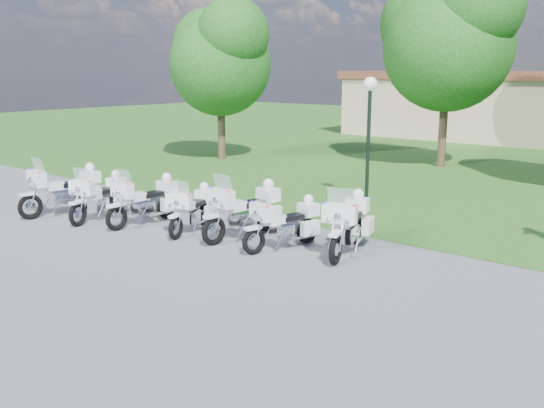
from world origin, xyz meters
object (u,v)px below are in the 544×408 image
Objects in this scene: motorcycle_5 at (286,222)px; lamp_post at (369,108)px; motorcycle_4 at (246,209)px; motorcycle_1 at (101,196)px; motorcycle_3 at (193,208)px; motorcycle_2 at (146,199)px; motorcycle_0 at (66,189)px; motorcycle_6 at (349,223)px.

lamp_post reaches higher than motorcycle_5.
motorcycle_4 is 0.64× the size of lamp_post.
motorcycle_4 is (4.53, 1.19, 0.06)m from motorcycle_1.
motorcycle_1 is 1.09× the size of motorcycle_3.
motorcycle_4 is at bearing -166.19° from motorcycle_2.
motorcycle_0 reaches higher than motorcycle_3.
motorcycle_6 reaches higher than motorcycle_2.
motorcycle_2 is 1.15× the size of motorcycle_3.
lamp_post is (4.88, 6.57, 2.36)m from motorcycle_1.
motorcycle_0 reaches higher than motorcycle_5.
motorcycle_1 is 7.47m from motorcycle_6.
motorcycle_1 is 6.01m from motorcycle_5.
motorcycle_4 is 1.17× the size of motorcycle_5.
motorcycle_5 is at bearing -179.74° from motorcycle_4.
lamp_post is (-2.39, 4.84, 2.32)m from motorcycle_6.
motorcycle_1 is at bearing 20.35° from motorcycle_4.
motorcycle_0 is 9.53m from lamp_post.
motorcycle_2 is 3.15m from motorcycle_4.
motorcycle_4 reaches higher than motorcycle_2.
motorcycle_2 is 1.10× the size of motorcycle_5.
motorcycle_0 reaches higher than motorcycle_2.
motorcycle_0 is 1.38m from motorcycle_1.
motorcycle_5 is (5.92, 1.06, -0.04)m from motorcycle_1.
motorcycle_4 reaches higher than motorcycle_3.
motorcycle_4 is at bearing -93.81° from lamp_post.
motorcycle_3 is (3.04, 0.73, -0.05)m from motorcycle_1.
motorcycle_4 is at bearing 178.77° from motorcycle_1.
motorcycle_6 is 5.87m from lamp_post.
lamp_post is (3.43, 6.10, 2.34)m from motorcycle_2.
motorcycle_6 is at bearing 177.38° from motorcycle_1.
motorcycle_4 is 1.40m from motorcycle_5.
lamp_post is at bearing -80.50° from motorcycle_6.
motorcycle_1 is (1.35, 0.26, -0.07)m from motorcycle_0.
motorcycle_0 is 1.24× the size of motorcycle_3.
motorcycle_5 is (2.87, 0.33, 0.01)m from motorcycle_3.
motorcycle_3 is 6.58m from lamp_post.
motorcycle_6 is at bearing -163.37° from motorcycle_4.
motorcycle_2 is at bearing -8.99° from motorcycle_3.
motorcycle_3 is at bearing 21.02° from motorcycle_5.
motorcycle_4 reaches higher than motorcycle_1.
motorcycle_2 is 1.61m from motorcycle_3.
motorcycle_5 is (4.46, 0.59, -0.05)m from motorcycle_2.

